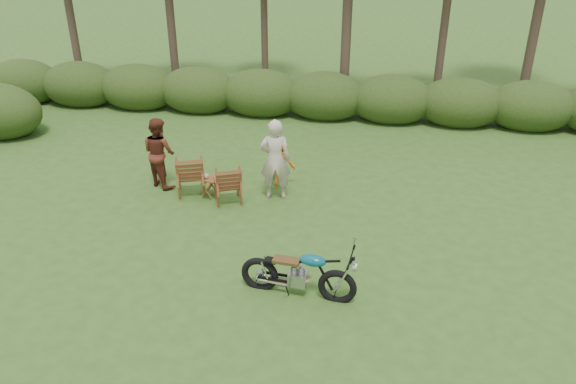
# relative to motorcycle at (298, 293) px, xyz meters

# --- Properties ---
(ground) EXTENTS (80.00, 80.00, 0.00)m
(ground) POSITION_rel_motorcycle_xyz_m (-0.45, -0.05, 0.00)
(ground) COLOR #2C4E1A
(ground) RESTS_ON ground
(motorcycle) EXTENTS (1.94, 0.91, 1.07)m
(motorcycle) POSITION_rel_motorcycle_xyz_m (0.00, 0.00, 0.00)
(motorcycle) COLOR #0C86A1
(motorcycle) RESTS_ON ground
(lawn_chair_right) EXTENTS (0.83, 0.83, 0.92)m
(lawn_chair_right) POSITION_rel_motorcycle_xyz_m (-1.99, 3.03, 0.00)
(lawn_chair_right) COLOR #5D2B17
(lawn_chair_right) RESTS_ON ground
(lawn_chair_left) EXTENTS (0.87, 0.87, 1.00)m
(lawn_chair_left) POSITION_rel_motorcycle_xyz_m (-2.91, 3.29, 0.00)
(lawn_chair_left) COLOR brown
(lawn_chair_left) RESTS_ON ground
(side_table) EXTENTS (0.51, 0.45, 0.46)m
(side_table) POSITION_rel_motorcycle_xyz_m (-2.47, 3.19, 0.23)
(side_table) COLOR #5E2E17
(side_table) RESTS_ON ground
(cup) EXTENTS (0.13, 0.13, 0.10)m
(cup) POSITION_rel_motorcycle_xyz_m (-2.51, 3.18, 0.51)
(cup) COLOR beige
(cup) RESTS_ON side_table
(adult_a) EXTENTS (0.73, 0.53, 1.84)m
(adult_a) POSITION_rel_motorcycle_xyz_m (-0.99, 3.39, 0.00)
(adult_a) COLOR #BBAE9A
(adult_a) RESTS_ON ground
(adult_b) EXTENTS (1.01, 0.95, 1.65)m
(adult_b) POSITION_rel_motorcycle_xyz_m (-3.72, 3.59, 0.00)
(adult_b) COLOR #572519
(adult_b) RESTS_ON ground
(child) EXTENTS (0.82, 0.58, 1.14)m
(child) POSITION_rel_motorcycle_xyz_m (-1.02, 4.04, 0.00)
(child) COLOR #E25A15
(child) RESTS_ON ground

